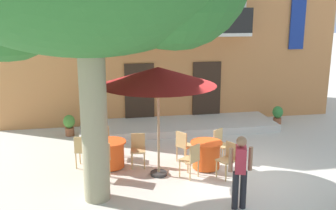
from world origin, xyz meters
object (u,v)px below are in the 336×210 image
cafe_chair_near_tree_2 (111,140)px  cafe_table_near_tree (111,154)px  cafe_chair_middle_3 (221,143)px  cafe_chair_middle_2 (228,157)px  ground_planter_left (69,124)px  cafe_chair_middle_0 (184,144)px  ground_planter_right (278,114)px  cafe_chair_near_tree_0 (103,159)px  cafe_chair_near_tree_3 (83,149)px  cafe_chair_near_tree_1 (138,148)px  cafe_chair_middle_1 (191,158)px  cafe_table_middle (206,155)px  cafe_umbrella (158,77)px  pedestrian_mid_plaza (240,168)px

cafe_chair_near_tree_2 → cafe_table_near_tree: bearing=-94.5°
cafe_chair_middle_3 → cafe_chair_near_tree_2: bearing=165.5°
cafe_chair_middle_2 → ground_planter_left: 5.99m
cafe_chair_middle_0 → ground_planter_right: 5.36m
cafe_chair_middle_2 → cafe_chair_near_tree_0: bearing=172.0°
cafe_chair_near_tree_3 → cafe_chair_middle_2: 3.92m
cafe_chair_near_tree_1 → ground_planter_left: cafe_chair_near_tree_1 is taller
ground_planter_right → cafe_chair_middle_1: bearing=-136.5°
cafe_chair_near_tree_3 → cafe_chair_middle_2: same height
cafe_chair_near_tree_0 → cafe_chair_near_tree_1: 1.19m
cafe_chair_near_tree_3 → cafe_chair_middle_1: size_ratio=1.00×
cafe_table_middle → ground_planter_right: 5.33m
cafe_table_near_tree → cafe_chair_middle_1: 2.27m
cafe_chair_near_tree_0 → cafe_chair_middle_0: (2.26, 0.75, 0.00)m
cafe_table_near_tree → cafe_umbrella: cafe_umbrella is taller
cafe_table_near_tree → cafe_chair_middle_1: bearing=-27.8°
cafe_umbrella → cafe_chair_near_tree_0: bearing=179.5°
ground_planter_left → cafe_table_near_tree: bearing=-67.5°
cafe_table_near_tree → cafe_chair_near_tree_2: bearing=85.5°
cafe_table_near_tree → pedestrian_mid_plaza: pedestrian_mid_plaza is taller
cafe_chair_middle_0 → pedestrian_mid_plaza: size_ratio=0.55×
cafe_chair_near_tree_2 → ground_planter_right: bearing=20.5°
cafe_chair_middle_2 → pedestrian_mid_plaza: pedestrian_mid_plaza is taller
cafe_chair_near_tree_1 → cafe_table_middle: cafe_chair_near_tree_1 is taller
cafe_chair_near_tree_0 → cafe_chair_near_tree_3: size_ratio=1.00×
cafe_chair_near_tree_0 → cafe_chair_near_tree_1: same height
cafe_umbrella → cafe_chair_near_tree_3: bearing=156.0°
ground_planter_left → ground_planter_right: ground_planter_left is taller
cafe_chair_near_tree_0 → pedestrian_mid_plaza: bearing=-36.0°
cafe_chair_near_tree_1 → cafe_chair_near_tree_2: size_ratio=1.00×
cafe_chair_middle_1 → ground_planter_right: (4.41, 4.19, -0.15)m
cafe_chair_middle_0 → cafe_chair_middle_2: (0.91, -1.20, 0.00)m
cafe_chair_middle_0 → cafe_chair_near_tree_0: bearing=-161.5°
cafe_chair_middle_3 → ground_planter_right: bearing=43.9°
cafe_chair_middle_0 → cafe_table_near_tree: bearing=-179.2°
cafe_chair_near_tree_1 → ground_planter_right: (5.66, 3.16, -0.15)m
cafe_chair_near_tree_1 → cafe_chair_middle_3: same height
cafe_chair_near_tree_0 → cafe_table_middle: cafe_chair_near_tree_0 is taller
cafe_chair_near_tree_2 → cafe_umbrella: size_ratio=0.31×
ground_planter_left → pedestrian_mid_plaza: bearing=-56.3°
cafe_chair_near_tree_1 → cafe_chair_near_tree_2: bearing=131.9°
ground_planter_right → pedestrian_mid_plaza: size_ratio=0.41×
cafe_chair_middle_1 → cafe_umbrella: bearing=158.1°
cafe_chair_middle_0 → cafe_chair_near_tree_1: bearing=-177.7°
cafe_chair_near_tree_1 → pedestrian_mid_plaza: bearing=-55.8°
cafe_chair_middle_0 → cafe_chair_middle_3: 1.07m
cafe_chair_near_tree_2 → cafe_chair_middle_1: 2.66m
cafe_table_near_tree → ground_planter_left: size_ratio=1.17×
cafe_table_near_tree → cafe_chair_middle_0: cafe_chair_middle_0 is taller
cafe_table_near_tree → cafe_chair_near_tree_0: cafe_chair_near_tree_0 is taller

